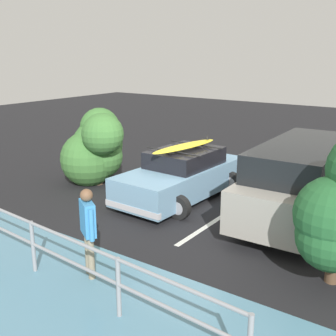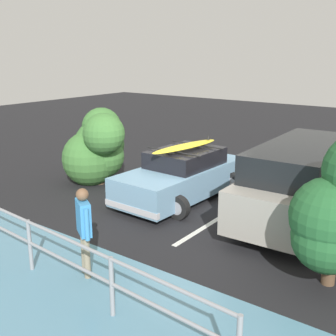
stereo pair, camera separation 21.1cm
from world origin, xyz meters
The scene contains 7 objects.
ground_plane centered at (0.00, 0.00, -0.01)m, with size 44.00×44.00×0.02m, color black.
parking_stripe centered at (-1.24, -0.28, 0.00)m, with size 4.91×0.12×0.00m, color silver.
sedan_car centered at (0.26, -0.31, 0.61)m, with size 2.26×4.00×1.56m.
suv_car centered at (-2.75, -0.73, 0.92)m, with size 2.72×4.99×1.77m.
person_bystander centered at (-0.67, 3.97, 0.94)m, with size 0.53×0.38×1.57m.
railing_fence centered at (0.24, 4.42, 0.64)m, with size 8.43×0.60×0.94m.
bush_near_left centered at (3.06, 0.02, 1.04)m, with size 2.11×1.88×2.24m.
Camera 2 is at (-5.68, 8.38, 3.72)m, focal length 45.00 mm.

